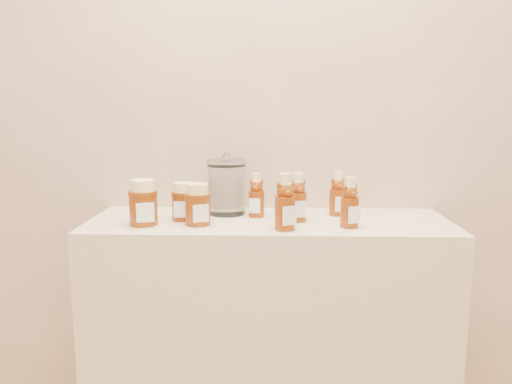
# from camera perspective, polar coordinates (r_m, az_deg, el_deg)

# --- Properties ---
(wall_back) EXTENTS (3.50, 0.02, 2.70)m
(wall_back) POSITION_cam_1_polar(r_m,az_deg,el_deg) (1.82, 1.60, 12.20)
(wall_back) COLOR tan
(wall_back) RESTS_ON ground
(display_table) EXTENTS (1.20, 0.40, 0.90)m
(display_table) POSITION_cam_1_polar(r_m,az_deg,el_deg) (1.82, 1.43, -17.15)
(display_table) COLOR beige
(display_table) RESTS_ON ground
(bear_bottle_back_left) EXTENTS (0.07, 0.07, 0.17)m
(bear_bottle_back_left) POSITION_cam_1_polar(r_m,az_deg,el_deg) (1.70, 0.06, -0.02)
(bear_bottle_back_left) COLOR #642507
(bear_bottle_back_left) RESTS_ON display_table
(bear_bottle_back_mid) EXTENTS (0.08, 0.08, 0.18)m
(bear_bottle_back_mid) POSITION_cam_1_polar(r_m,az_deg,el_deg) (1.64, 4.80, -0.23)
(bear_bottle_back_mid) COLOR #642507
(bear_bottle_back_mid) RESTS_ON display_table
(bear_bottle_back_right) EXTENTS (0.07, 0.07, 0.17)m
(bear_bottle_back_right) POSITION_cam_1_polar(r_m,az_deg,el_deg) (1.74, 9.29, 0.17)
(bear_bottle_back_right) COLOR #642507
(bear_bottle_back_right) RESTS_ON display_table
(bear_bottle_front_left) EXTENTS (0.09, 0.09, 0.20)m
(bear_bottle_front_left) POSITION_cam_1_polar(r_m,az_deg,el_deg) (1.52, 3.33, -0.70)
(bear_bottle_front_left) COLOR #642507
(bear_bottle_front_left) RESTS_ON display_table
(bear_bottle_front_right) EXTENTS (0.08, 0.08, 0.18)m
(bear_bottle_front_right) POSITION_cam_1_polar(r_m,az_deg,el_deg) (1.58, 10.67, -0.81)
(bear_bottle_front_right) COLOR #642507
(bear_bottle_front_right) RESTS_ON display_table
(honey_jar_left) EXTENTS (0.12, 0.12, 0.15)m
(honey_jar_left) POSITION_cam_1_polar(r_m,az_deg,el_deg) (1.62, -12.78, -1.18)
(honey_jar_left) COLOR #642507
(honey_jar_left) RESTS_ON display_table
(honey_jar_back) EXTENTS (0.08, 0.08, 0.13)m
(honey_jar_back) POSITION_cam_1_polar(r_m,az_deg,el_deg) (1.67, -8.31, -1.05)
(honey_jar_back) COLOR #642507
(honey_jar_back) RESTS_ON display_table
(honey_jar_front) EXTENTS (0.11, 0.11, 0.13)m
(honey_jar_front) POSITION_cam_1_polar(r_m,az_deg,el_deg) (1.60, -6.69, -1.40)
(honey_jar_front) COLOR #642507
(honey_jar_front) RESTS_ON display_table
(glass_canister) EXTENTS (0.16, 0.16, 0.21)m
(glass_canister) POSITION_cam_1_polar(r_m,az_deg,el_deg) (1.74, -3.38, 0.85)
(glass_canister) COLOR white
(glass_canister) RESTS_ON display_table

